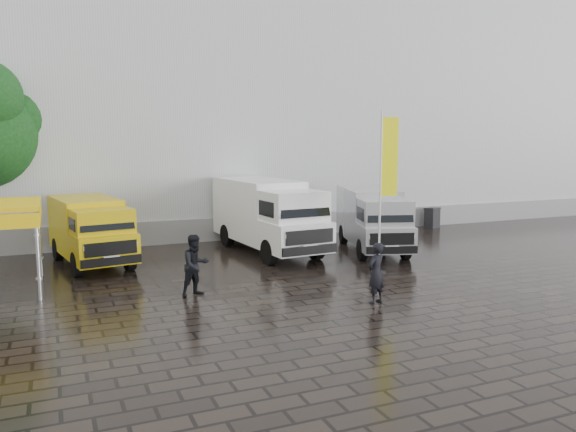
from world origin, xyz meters
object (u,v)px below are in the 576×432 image
Objects in this scene: van_yellow at (91,232)px; person_tent at (196,265)px; person_front at (376,273)px; van_silver at (372,220)px; wheelie_bin at (432,218)px; flagpole at (385,183)px; van_white at (268,217)px.

van_yellow is 2.88× the size of person_tent.
van_yellow reaches higher than person_tent.
person_tent is (2.40, -5.32, -0.28)m from van_yellow.
van_yellow is 3.03× the size of person_front.
wheelie_bin is at bearing 50.93° from van_silver.
flagpole is 4.20m from person_front.
flagpole reaches higher than van_silver.
van_silver is 3.38× the size of person_front.
van_white is at bearing -179.74° from wheelie_bin.
van_white is at bearing -111.69° from person_front.
flagpole is 5.24× the size of wheelie_bin.
van_silver is at bearing -18.60° from van_yellow.
van_white is 6.38× the size of wheelie_bin.
van_silver is at bearing -143.48° from person_front.
flagpole is at bearing -148.68° from person_front.
wheelie_bin is at bearing 10.22° from van_white.
van_silver is 7.05m from wheelie_bin.
van_white reaches higher than van_yellow.
van_silver is at bearing 64.35° from flagpole.
person_tent is at bearing -177.04° from flagpole.
van_white is 1.22× the size of flagpole.
flagpole is (8.73, -4.99, 1.81)m from van_yellow.
van_yellow is 10.48m from van_silver.
flagpole is (-1.63, -3.39, 1.76)m from van_silver.
van_white reaches higher than person_front.
flagpole reaches higher than van_yellow.
person_front is at bearing -103.34° from van_silver.
van_yellow is 0.77× the size of van_white.
person_tent is (-7.96, -3.72, -0.33)m from van_silver.
van_white is at bearing 115.95° from flagpole.
van_yellow reaches higher than wheelie_bin.
flagpole is at bearing -16.96° from person_tent.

